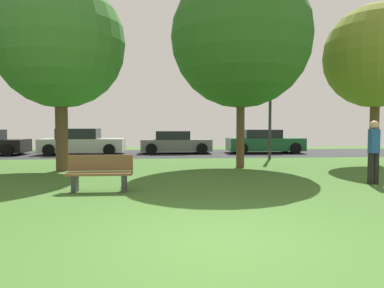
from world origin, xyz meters
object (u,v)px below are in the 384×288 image
object	(u,v)px
street_lamp_post	(270,113)
park_bench	(100,173)
person_thrower	(374,149)
oak_tree_center	(376,57)
parked_car_green	(264,142)
oak_tree_right	(241,38)
parked_car_silver	(82,143)
oak_tree_left	(60,44)
parked_car_grey	(175,143)

from	to	relation	value
street_lamp_post	park_bench	bearing A→B (deg)	-129.70
person_thrower	oak_tree_center	bearing A→B (deg)	160.26
parked_car_green	oak_tree_right	bearing A→B (deg)	-112.68
oak_tree_right	parked_car_silver	bearing A→B (deg)	138.12
person_thrower	parked_car_green	world-z (taller)	person_thrower
oak_tree_left	parked_car_silver	xyz separation A→B (m)	(-0.94, 7.41, -3.88)
person_thrower	park_bench	size ratio (longest dim) A/B	1.11
oak_tree_center	parked_car_green	world-z (taller)	oak_tree_center
person_thrower	parked_car_grey	distance (m)	12.63
oak_tree_center	park_bench	xyz separation A→B (m)	(-10.36, -5.33, -4.03)
park_bench	oak_tree_center	bearing A→B (deg)	-152.78
person_thrower	parked_car_green	xyz separation A→B (m)	(0.12, 11.40, -0.35)
person_thrower	parked_car_silver	bearing A→B (deg)	-125.03
oak_tree_center	oak_tree_right	bearing A→B (deg)	-174.88
street_lamp_post	person_thrower	bearing A→B (deg)	-84.93
oak_tree_right	oak_tree_center	distance (m)	5.84
oak_tree_center	park_bench	bearing A→B (deg)	-152.78
oak_tree_left	parked_car_grey	world-z (taller)	oak_tree_left
parked_car_silver	parked_car_green	distance (m)	10.58
oak_tree_left	person_thrower	world-z (taller)	oak_tree_left
oak_tree_left	park_bench	size ratio (longest dim) A/B	4.29
parked_car_grey	parked_car_green	distance (m)	5.28
person_thrower	parked_car_green	size ratio (longest dim) A/B	0.40
parked_car_silver	street_lamp_post	size ratio (longest dim) A/B	1.01
park_bench	parked_car_grey	bearing A→B (deg)	-100.64
parked_car_grey	street_lamp_post	bearing A→B (deg)	-41.14
park_bench	street_lamp_post	distance (m)	10.71
oak_tree_left	oak_tree_center	bearing A→B (deg)	5.11
parked_car_silver	parked_car_green	size ratio (longest dim) A/B	1.03
parked_car_silver	parked_car_grey	world-z (taller)	parked_car_silver
parked_car_grey	oak_tree_left	bearing A→B (deg)	-119.06
parked_car_grey	person_thrower	bearing A→B (deg)	-65.88
oak_tree_right	street_lamp_post	size ratio (longest dim) A/B	1.72
parked_car_silver	park_bench	distance (m)	12.02
oak_tree_right	park_bench	bearing A→B (deg)	-133.54
oak_tree_center	parked_car_grey	distance (m)	11.21
parked_car_green	street_lamp_post	bearing A→B (deg)	-101.88
oak_tree_center	parked_car_silver	size ratio (longest dim) A/B	1.45
person_thrower	parked_car_silver	xyz separation A→B (m)	(-10.45, 11.11, -0.32)
person_thrower	street_lamp_post	bearing A→B (deg)	-163.21
parked_car_silver	oak_tree_right	bearing A→B (deg)	-41.88
oak_tree_left	park_bench	distance (m)	6.23
oak_tree_center	parked_car_grey	bearing A→B (deg)	140.36
parked_car_grey	street_lamp_post	world-z (taller)	street_lamp_post
oak_tree_left	person_thrower	distance (m)	10.80
parked_car_silver	street_lamp_post	xyz separation A→B (m)	(9.77, -3.50, 1.58)
oak_tree_left	parked_car_green	bearing A→B (deg)	38.66
oak_tree_center	parked_car_green	xyz separation A→B (m)	(-2.82, 6.59, -3.85)
oak_tree_right	parked_car_grey	bearing A→B (deg)	107.73
parked_car_silver	person_thrower	bearing A→B (deg)	-46.75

